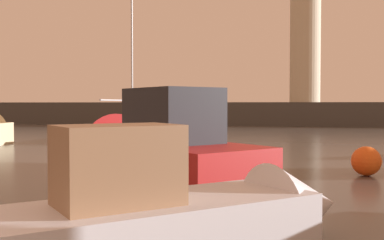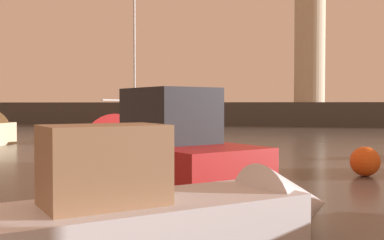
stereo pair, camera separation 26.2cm
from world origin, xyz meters
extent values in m
plane|color=#4C4742|center=(0.00, 23.21, 0.00)|extent=(220.00, 220.00, 0.00)
cube|color=#423F3D|center=(0.00, 46.43, 1.17)|extent=(68.90, 4.09, 2.34)
cylinder|color=beige|center=(6.55, 46.43, 9.05)|extent=(2.99, 2.99, 13.42)
cone|color=beige|center=(-11.68, 22.42, 0.63)|extent=(2.64, 2.50, 2.43)
cube|color=#B21E1E|center=(0.63, 11.26, 0.54)|extent=(6.64, 6.49, 1.09)
cone|color=#B21E1E|center=(-2.27, 14.02, 0.60)|extent=(3.35, 3.35, 2.45)
cube|color=#232328|center=(1.02, 10.89, 1.83)|extent=(3.00, 2.98, 1.48)
cube|color=silver|center=(2.21, 4.41, 0.43)|extent=(4.46, 4.18, 0.86)
cone|color=silver|center=(4.22, 6.16, 0.47)|extent=(2.05, 2.06, 1.50)
cube|color=#8C6647|center=(1.83, 4.07, 1.36)|extent=(1.77, 1.71, 1.01)
cube|color=silver|center=(-5.00, 25.29, 0.44)|extent=(2.85, 7.35, 0.88)
cylinder|color=#B7B7BC|center=(-4.90, 26.00, 5.00)|extent=(0.12, 0.12, 8.24)
cylinder|color=#B7B7BC|center=(-5.18, 24.05, 2.36)|extent=(0.63, 3.91, 0.09)
sphere|color=#EA5919|center=(6.43, 13.06, 0.44)|extent=(0.88, 0.88, 0.88)
camera|label=1|loc=(3.79, -1.54, 2.13)|focal=43.88mm
camera|label=2|loc=(4.05, -1.49, 2.13)|focal=43.88mm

